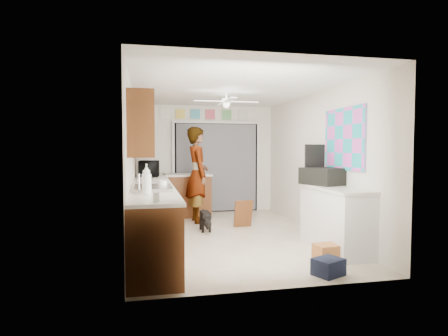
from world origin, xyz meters
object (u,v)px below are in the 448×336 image
cup (162,184)px  cardboard_box (329,253)px  soap_bottle (146,175)px  man (197,175)px  navy_crate (328,267)px  paper_towel_roll (147,184)px  dog (205,220)px  microwave (149,169)px  suitcase (323,176)px

cup → cardboard_box: 2.50m
soap_bottle → man: (1.02, 1.87, -0.14)m
cardboard_box → navy_crate: bearing=-117.8°
paper_towel_roll → navy_crate: 2.42m
navy_crate → dog: size_ratio=0.64×
cup → dog: cup is taller
microwave → suitcase: 3.49m
soap_bottle → man: man is taller
soap_bottle → cardboard_box: 2.82m
cup → navy_crate: (1.88, -1.43, -0.89)m
microwave → paper_towel_roll: bearing=-177.5°
microwave → soap_bottle: (-0.06, -2.00, 0.01)m
cup → microwave: bearing=94.4°
paper_towel_roll → navy_crate: bearing=-18.4°
suitcase → dog: (-1.66, 1.29, -0.87)m
cup → cardboard_box: (2.15, -0.91, -0.88)m
cardboard_box → suitcase: bearing=69.2°
paper_towel_roll → dog: size_ratio=0.49×
soap_bottle → suitcase: bearing=-6.0°
man → dog: (0.02, -0.87, -0.77)m
suitcase → cardboard_box: bearing=-130.1°
suitcase → navy_crate: 1.77m
microwave → dog: microwave is taller
paper_towel_roll → suitcase: suitcase is taller
microwave → soap_bottle: soap_bottle is taller
navy_crate → man: (-1.09, 3.51, 0.87)m
navy_crate → cardboard_box: bearing=62.2°
paper_towel_roll → man: size_ratio=0.13×
suitcase → cardboard_box: 1.31m
paper_towel_roll → man: (1.02, 2.81, -0.09)m
microwave → cardboard_box: 4.02m
microwave → dog: size_ratio=1.12×
navy_crate → man: man is taller
cardboard_box → man: (-1.36, 3.00, 0.86)m
cardboard_box → soap_bottle: bearing=154.7°
man → dog: bearing=176.8°
soap_bottle → dog: bearing=44.0°
cup → paper_towel_roll: size_ratio=0.53×
dog → man: bearing=90.9°
cup → dog: bearing=56.2°
man → dog: man is taller
paper_towel_roll → dog: (1.04, 1.95, -0.86)m
soap_bottle → paper_towel_roll: size_ratio=1.36×
microwave → suitcase: bearing=-127.2°
soap_bottle → cardboard_box: soap_bottle is taller
microwave → navy_crate: (2.05, -3.64, -1.00)m
cup → paper_towel_roll: bearing=-107.1°
soap_bottle → man: size_ratio=0.18×
suitcase → dog: bearing=122.9°
microwave → paper_towel_roll: microwave is taller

